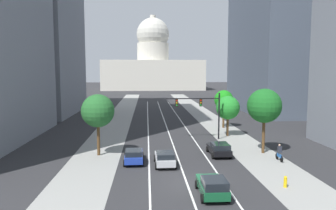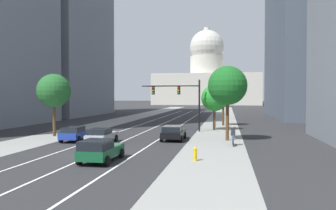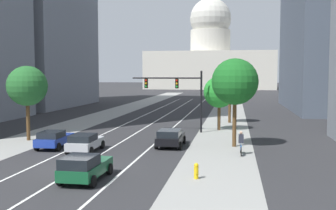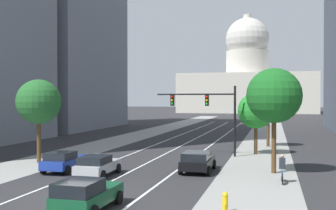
# 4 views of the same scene
# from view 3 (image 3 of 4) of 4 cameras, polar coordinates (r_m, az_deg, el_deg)

# --- Properties ---
(ground_plane) EXTENTS (400.00, 400.00, 0.00)m
(ground_plane) POSITION_cam_3_polar(r_m,az_deg,el_deg) (64.31, 0.78, -0.80)
(ground_plane) COLOR #2B2B2D
(sidewalk_left) EXTENTS (5.07, 130.00, 0.01)m
(sidewalk_left) POSITION_cam_3_polar(r_m,az_deg,el_deg) (61.35, -7.83, -1.09)
(sidewalk_left) COLOR gray
(sidewalk_left) RESTS_ON ground
(sidewalk_right) EXTENTS (5.07, 130.00, 0.01)m
(sidewalk_right) POSITION_cam_3_polar(r_m,az_deg,el_deg) (58.62, 8.31, -1.35)
(sidewalk_right) COLOR gray
(sidewalk_right) RESTS_ON ground
(lane_stripe_left) EXTENTS (0.16, 90.00, 0.01)m
(lane_stripe_left) POSITION_cam_3_polar(r_m,az_deg,el_deg) (50.27, -5.17, -2.27)
(lane_stripe_left) COLOR white
(lane_stripe_left) RESTS_ON ground
(lane_stripe_center) EXTENTS (0.16, 90.00, 0.01)m
(lane_stripe_center) POSITION_cam_3_polar(r_m,az_deg,el_deg) (49.61, -1.82, -2.35)
(lane_stripe_center) COLOR white
(lane_stripe_center) RESTS_ON ground
(lane_stripe_right) EXTENTS (0.16, 90.00, 0.01)m
(lane_stripe_right) POSITION_cam_3_polar(r_m,az_deg,el_deg) (49.12, 1.62, -2.42)
(lane_stripe_right) COLOR white
(lane_stripe_right) RESTS_ON ground
(capitol_building) EXTENTS (48.52, 23.13, 35.95)m
(capitol_building) POSITION_cam_3_polar(r_m,az_deg,el_deg) (158.76, 5.95, 6.53)
(capitol_building) COLOR beige
(capitol_building) RESTS_ON ground
(car_blue) EXTENTS (2.04, 4.14, 1.40)m
(car_blue) POSITION_cam_3_polar(r_m,az_deg,el_deg) (33.36, -15.74, -4.60)
(car_blue) COLOR #1E389E
(car_blue) RESTS_ON ground
(car_silver) EXTENTS (2.04, 4.08, 1.38)m
(car_silver) POSITION_cam_3_polar(r_m,az_deg,el_deg) (31.17, -11.61, -5.16)
(car_silver) COLOR #B2B5BA
(car_silver) RESTS_ON ground
(car_green) EXTENTS (2.05, 4.09, 1.52)m
(car_green) POSITION_cam_3_polar(r_m,az_deg,el_deg) (22.87, -11.69, -8.53)
(car_green) COLOR #14512D
(car_green) RESTS_ON ground
(car_black) EXTENTS (2.12, 4.25, 1.42)m
(car_black) POSITION_cam_3_polar(r_m,az_deg,el_deg) (32.73, 0.34, -4.56)
(car_black) COLOR black
(car_black) RESTS_ON ground
(traffic_signal_mast) EXTENTS (7.09, 0.39, 6.16)m
(traffic_signal_mast) POSITION_cam_3_polar(r_m,az_deg,el_deg) (40.56, 1.52, 2.17)
(traffic_signal_mast) COLOR black
(traffic_signal_mast) RESTS_ON ground
(fire_hydrant) EXTENTS (0.26, 0.35, 0.91)m
(fire_hydrant) POSITION_cam_3_polar(r_m,az_deg,el_deg) (22.96, 3.99, -9.22)
(fire_hydrant) COLOR yellow
(fire_hydrant) RESTS_ON ground
(cyclist) EXTENTS (0.37, 1.70, 1.72)m
(cyclist) POSITION_cam_3_polar(r_m,az_deg,el_deg) (29.91, 10.23, -5.31)
(cyclist) COLOR black
(cyclist) RESTS_ON ground
(street_tree_near_right) EXTENTS (3.00, 3.00, 5.99)m
(street_tree_near_right) POSITION_cam_3_polar(r_m,az_deg,el_deg) (48.81, 8.70, 2.73)
(street_tree_near_right) COLOR #51381E
(street_tree_near_right) RESTS_ON ground
(street_tree_mid_left) EXTENTS (3.51, 3.51, 6.57)m
(street_tree_mid_left) POSITION_cam_3_polar(r_m,az_deg,el_deg) (37.50, -19.20, 2.52)
(street_tree_mid_left) COLOR #51381E
(street_tree_mid_left) RESTS_ON ground
(street_tree_mid_right) EXTENTS (3.72, 3.72, 7.10)m
(street_tree_mid_right) POSITION_cam_3_polar(r_m,az_deg,el_deg) (32.71, 9.40, 3.22)
(street_tree_mid_right) COLOR #51381E
(street_tree_mid_right) RESTS_ON ground
(street_tree_far_right) EXTENTS (3.25, 3.25, 5.59)m
(street_tree_far_right) POSITION_cam_3_polar(r_m,az_deg,el_deg) (42.25, 7.22, 1.79)
(street_tree_far_right) COLOR #51381E
(street_tree_far_right) RESTS_ON ground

